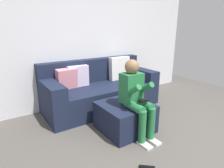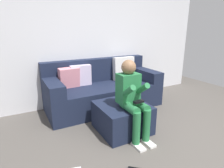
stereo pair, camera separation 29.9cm
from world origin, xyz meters
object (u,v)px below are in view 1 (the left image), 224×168
Objects in this scene: remote_near_ottoman at (147,168)px; ottoman at (125,117)px; couch_sectional at (100,90)px; person_seated at (136,95)px.

ottoman is at bearing 110.31° from remote_near_ottoman.
couch_sectional is 1.00m from ottoman.
ottoman is 0.45m from person_seated.
remote_near_ottoman is (-0.32, -0.83, -0.20)m from ottoman.
person_seated reaches higher than remote_near_ottoman.
remote_near_ottoman is (-0.35, -0.64, -0.61)m from person_seated.
person_seated is 6.21× the size of remote_near_ottoman.
remote_near_ottoman is (-0.46, -1.81, -0.33)m from couch_sectional.
person_seated is 0.95m from remote_near_ottoman.
couch_sectional is 1.90m from remote_near_ottoman.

